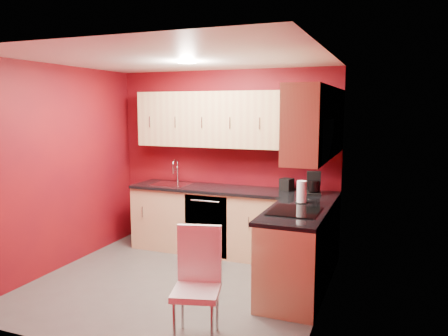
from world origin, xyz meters
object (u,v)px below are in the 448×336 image
Objects in this scene: microwave at (308,140)px; sink at (172,182)px; napkin_holder at (287,184)px; dining_chair at (196,286)px; coffee_maker at (314,183)px; paper_towel at (302,192)px.

microwave reaches higher than sink.
microwave is at bearing -67.36° from napkin_holder.
microwave is 1.46× the size of sink.
napkin_holder is 0.16× the size of dining_chair.
coffee_maker is 0.55m from paper_towel.
microwave reaches higher than coffee_maker.
sink is at bearing 154.40° from microwave.
coffee_maker is 2.33m from dining_chair.
sink is 2.64m from dining_chair.
sink is 2.00m from coffee_maker.
sink is at bearing 164.06° from paper_towel.
paper_towel reaches higher than napkin_holder.
microwave is at bearing -73.05° from paper_towel.
sink is 3.27× the size of napkin_holder.
dining_chair is at bearing -120.23° from microwave.
coffee_maker is 1.11× the size of paper_towel.
sink reaches higher than dining_chair.
coffee_maker is (2.00, -0.01, 0.11)m from sink.
coffee_maker is at bearing 95.32° from microwave.
microwave is 0.78m from paper_towel.
paper_towel is at bearing 106.95° from microwave.
napkin_holder is (-0.38, 0.14, -0.06)m from coffee_maker.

